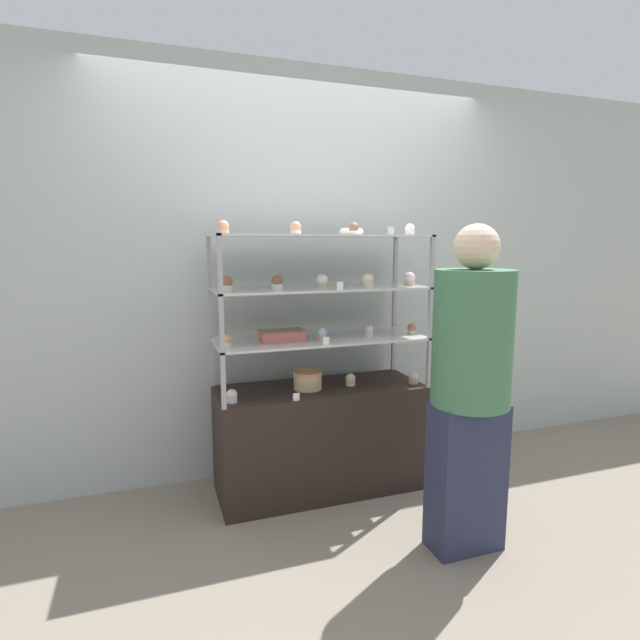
{
  "coord_description": "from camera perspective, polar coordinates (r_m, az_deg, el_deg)",
  "views": [
    {
      "loc": [
        -0.95,
        -2.74,
        1.49
      ],
      "look_at": [
        0.0,
        0.0,
        1.05
      ],
      "focal_mm": 28.0,
      "sensor_mm": 36.0,
      "label": 1
    }
  ],
  "objects": [
    {
      "name": "cupcake_9",
      "position": [
        2.84,
        0.24,
        4.43
      ],
      "size": [
        0.07,
        0.07,
        0.08
      ],
      "color": "#CCB28C",
      "rests_on": "display_riser_middle"
    },
    {
      "name": "display_riser_lower",
      "position": [
        2.96,
        -0.0,
        -2.38
      ],
      "size": [
        1.24,
        0.48,
        0.3
      ],
      "color": "#99999E",
      "rests_on": "display_base"
    },
    {
      "name": "cupcake_13",
      "position": [
        2.75,
        -2.79,
        10.43
      ],
      "size": [
        0.06,
        0.06,
        0.07
      ],
      "color": "white",
      "rests_on": "display_riser_upper"
    },
    {
      "name": "cupcake_2",
      "position": [
        3.13,
        10.61,
        -6.52
      ],
      "size": [
        0.06,
        0.06,
        0.07
      ],
      "color": "#CCB28C",
      "rests_on": "display_base"
    },
    {
      "name": "cupcake_12",
      "position": [
        2.67,
        -10.98,
        10.35
      ],
      "size": [
        0.06,
        0.06,
        0.07
      ],
      "color": "#CCB28C",
      "rests_on": "display_riser_upper"
    },
    {
      "name": "cupcake_1",
      "position": [
        3.05,
        3.51,
        -6.83
      ],
      "size": [
        0.06,
        0.06,
        0.07
      ],
      "color": "white",
      "rests_on": "display_base"
    },
    {
      "name": "back_wall",
      "position": [
        3.27,
        -2.22,
        5.25
      ],
      "size": [
        8.0,
        0.05,
        2.6
      ],
      "color": "#A8B2AD",
      "rests_on": "ground_plane"
    },
    {
      "name": "cupcake_0",
      "position": [
        2.76,
        -10.04,
        -8.57
      ],
      "size": [
        0.06,
        0.06,
        0.07
      ],
      "color": "white",
      "rests_on": "display_base"
    },
    {
      "name": "donut_glazed",
      "position": [
        3.05,
        3.58,
        10.04
      ],
      "size": [
        0.15,
        0.15,
        0.04
      ],
      "color": "#EFE5CC",
      "rests_on": "display_riser_upper"
    },
    {
      "name": "customer_figure",
      "position": [
        2.49,
        16.81,
        -6.75
      ],
      "size": [
        0.37,
        0.37,
        1.59
      ],
      "color": "#282D47",
      "rests_on": "ground_plane"
    },
    {
      "name": "display_riser_middle",
      "position": [
        2.92,
        -0.0,
        3.43
      ],
      "size": [
        1.24,
        0.48,
        0.3
      ],
      "color": "#99999E",
      "rests_on": "display_riser_lower"
    },
    {
      "name": "cupcake_11",
      "position": [
        3.08,
        10.21,
        4.63
      ],
      "size": [
        0.07,
        0.07,
        0.08
      ],
      "color": "#CCB28C",
      "rests_on": "display_riser_middle"
    },
    {
      "name": "cupcake_5",
      "position": [
        3.01,
        5.63,
        -1.25
      ],
      "size": [
        0.06,
        0.06,
        0.07
      ],
      "color": "white",
      "rests_on": "display_riser_lower"
    },
    {
      "name": "price_tag_1",
      "position": [
        2.73,
        0.71,
        -2.41
      ],
      "size": [
        0.04,
        0.0,
        0.04
      ],
      "color": "white",
      "rests_on": "display_riser_lower"
    },
    {
      "name": "layer_cake_centerpiece",
      "position": [
        2.97,
        -1.42,
        -6.87
      ],
      "size": [
        0.17,
        0.17,
        0.11
      ],
      "color": "#DBBC84",
      "rests_on": "display_base"
    },
    {
      "name": "price_tag_2",
      "position": [
        2.72,
        2.3,
        3.92
      ],
      "size": [
        0.04,
        0.0,
        0.04
      ],
      "color": "white",
      "rests_on": "display_riser_middle"
    },
    {
      "name": "sheet_cake_frosted",
      "position": [
        2.85,
        -4.37,
        -1.78
      ],
      "size": [
        0.25,
        0.14,
        0.06
      ],
      "color": "#C66660",
      "rests_on": "display_riser_lower"
    },
    {
      "name": "price_tag_3",
      "position": [
        2.84,
        8.1,
        10.1
      ],
      "size": [
        0.04,
        0.0,
        0.04
      ],
      "color": "white",
      "rests_on": "display_riser_upper"
    },
    {
      "name": "cupcake_3",
      "position": [
        2.73,
        -10.58,
        -2.36
      ],
      "size": [
        0.06,
        0.06,
        0.07
      ],
      "color": "beige",
      "rests_on": "display_riser_lower"
    },
    {
      "name": "cupcake_7",
      "position": [
        2.73,
        -10.62,
        4.11
      ],
      "size": [
        0.07,
        0.07,
        0.08
      ],
      "color": "beige",
      "rests_on": "display_riser_middle"
    },
    {
      "name": "display_base",
      "position": [
        3.13,
        -0.0,
        -13.31
      ],
      "size": [
        1.24,
        0.48,
        0.65
      ],
      "color": "black",
      "rests_on": "ground_plane"
    },
    {
      "name": "cupcake_6",
      "position": [
        3.11,
        10.45,
        -1.02
      ],
      "size": [
        0.06,
        0.06,
        0.07
      ],
      "color": "#CCB28C",
      "rests_on": "display_riser_lower"
    },
    {
      "name": "cupcake_14",
      "position": [
        2.89,
        3.87,
        10.34
      ],
      "size": [
        0.06,
        0.06,
        0.07
      ],
      "color": "white",
      "rests_on": "display_riser_upper"
    },
    {
      "name": "cupcake_15",
      "position": [
        3.09,
        10.22,
        10.11
      ],
      "size": [
        0.06,
        0.06,
        0.07
      ],
      "color": "white",
      "rests_on": "display_riser_upper"
    },
    {
      "name": "cupcake_8",
      "position": [
        2.78,
        -4.9,
        4.32
      ],
      "size": [
        0.07,
        0.07,
        0.08
      ],
      "color": "white",
      "rests_on": "display_riser_middle"
    },
    {
      "name": "display_riser_upper",
      "position": [
        2.9,
        -0.0,
        9.35
      ],
      "size": [
        1.24,
        0.48,
        0.3
      ],
      "color": "#99999E",
      "rests_on": "display_riser_middle"
    },
    {
      "name": "price_tag_0",
      "position": [
        2.76,
        -2.73,
        -8.78
      ],
      "size": [
        0.04,
        0.0,
        0.04
      ],
      "color": "white",
      "rests_on": "display_base"
    },
    {
      "name": "ground_plane",
      "position": [
        3.26,
        -0.0,
        -18.58
      ],
      "size": [
        20.0,
        20.0,
        0.0
      ],
      "primitive_type": "plane",
      "color": "gray"
    },
    {
      "name": "cupcake_10",
      "position": [
        2.93,
        5.49,
        4.52
      ],
      "size": [
        0.07,
        0.07,
        0.08
      ],
      "color": "beige",
      "rests_on": "display_riser_middle"
    },
    {
      "name": "cupcake_4",
      "position": [
        2.88,
        0.26,
        -1.66
      ],
      "size": [
        0.06,
        0.06,
        0.07
      ],
      "color": "#CCB28C",
      "rests_on": "display_riser_lower"
    }
  ]
}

